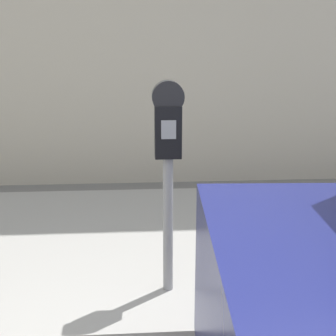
# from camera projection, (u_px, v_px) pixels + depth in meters

# --- Properties ---
(sidewalk) EXTENTS (24.00, 2.80, 0.11)m
(sidewalk) POSITION_uv_depth(u_px,v_px,m) (195.00, 242.00, 4.27)
(sidewalk) COLOR #9E9B96
(sidewalk) RESTS_ON ground_plane
(parking_meter) EXTENTS (0.21, 0.12, 1.49)m
(parking_meter) POSITION_uv_depth(u_px,v_px,m) (168.00, 153.00, 3.11)
(parking_meter) COLOR gray
(parking_meter) RESTS_ON sidewalk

